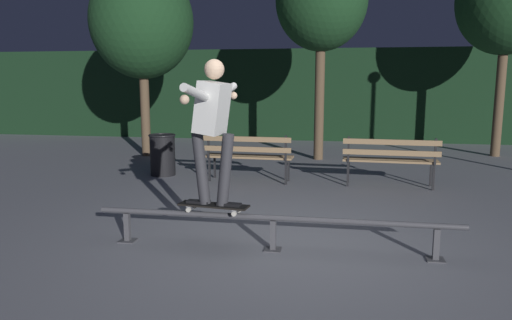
{
  "coord_description": "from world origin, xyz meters",
  "views": [
    {
      "loc": [
        0.68,
        -5.16,
        1.8
      ],
      "look_at": [
        -0.33,
        0.53,
        0.85
      ],
      "focal_mm": 33.48,
      "sensor_mm": 36.0,
      "label": 1
    }
  ],
  "objects_px": {
    "tree_behind_benches": "(321,1)",
    "tree_far_left": "(142,22)",
    "skateboarder": "(213,120)",
    "park_bench_leftmost": "(248,153)",
    "skateboard": "(214,206)",
    "tree_far_right": "(507,1)",
    "grind_rail": "(273,223)",
    "park_bench_left_center": "(390,157)",
    "trash_can": "(163,154)"
  },
  "relations": [
    {
      "from": "park_bench_leftmost",
      "to": "tree_behind_benches",
      "type": "xyz_separation_m",
      "value": [
        1.13,
        2.82,
        3.03
      ]
    },
    {
      "from": "tree_behind_benches",
      "to": "tree_far_left",
      "type": "distance_m",
      "value": 4.21
    },
    {
      "from": "skateboard",
      "to": "park_bench_leftmost",
      "type": "bearing_deg",
      "value": 94.74
    },
    {
      "from": "skateboard",
      "to": "trash_can",
      "type": "bearing_deg",
      "value": 118.33
    },
    {
      "from": "tree_behind_benches",
      "to": "trash_can",
      "type": "bearing_deg",
      "value": -139.48
    },
    {
      "from": "tree_behind_benches",
      "to": "tree_far_left",
      "type": "relative_size",
      "value": 1.04
    },
    {
      "from": "park_bench_left_center",
      "to": "tree_behind_benches",
      "type": "distance_m",
      "value": 4.36
    },
    {
      "from": "park_bench_leftmost",
      "to": "tree_far_left",
      "type": "relative_size",
      "value": 0.36
    },
    {
      "from": "tree_far_left",
      "to": "trash_can",
      "type": "bearing_deg",
      "value": -60.42
    },
    {
      "from": "trash_can",
      "to": "skateboarder",
      "type": "bearing_deg",
      "value": -61.64
    },
    {
      "from": "grind_rail",
      "to": "trash_can",
      "type": "xyz_separation_m",
      "value": [
        -2.69,
        3.78,
        0.11
      ]
    },
    {
      "from": "tree_far_right",
      "to": "skateboard",
      "type": "bearing_deg",
      "value": -124.22
    },
    {
      "from": "tree_behind_benches",
      "to": "trash_can",
      "type": "height_order",
      "value": "tree_behind_benches"
    },
    {
      "from": "skateboard",
      "to": "skateboarder",
      "type": "distance_m",
      "value": 0.94
    },
    {
      "from": "skateboarder",
      "to": "tree_far_left",
      "type": "xyz_separation_m",
      "value": [
        -3.34,
        6.07,
        1.78
      ]
    },
    {
      "from": "park_bench_leftmost",
      "to": "tree_far_left",
      "type": "xyz_separation_m",
      "value": [
        -3.06,
        2.65,
        2.64
      ]
    },
    {
      "from": "skateboarder",
      "to": "park_bench_leftmost",
      "type": "bearing_deg",
      "value": 94.78
    },
    {
      "from": "skateboard",
      "to": "tree_behind_benches",
      "type": "distance_m",
      "value": 7.03
    },
    {
      "from": "park_bench_leftmost",
      "to": "trash_can",
      "type": "distance_m",
      "value": 1.79
    },
    {
      "from": "skateboard",
      "to": "tree_far_right",
      "type": "height_order",
      "value": "tree_far_right"
    },
    {
      "from": "grind_rail",
      "to": "tree_far_right",
      "type": "relative_size",
      "value": 0.8
    },
    {
      "from": "tree_behind_benches",
      "to": "tree_far_left",
      "type": "xyz_separation_m",
      "value": [
        -4.19,
        -0.17,
        -0.39
      ]
    },
    {
      "from": "tree_behind_benches",
      "to": "skateboarder",
      "type": "bearing_deg",
      "value": -97.7
    },
    {
      "from": "skateboard",
      "to": "tree_far_right",
      "type": "xyz_separation_m",
      "value": [
        5.08,
        7.48,
        3.19
      ]
    },
    {
      "from": "tree_far_left",
      "to": "park_bench_leftmost",
      "type": "bearing_deg",
      "value": -40.92
    },
    {
      "from": "grind_rail",
      "to": "park_bench_leftmost",
      "type": "distance_m",
      "value": 3.56
    },
    {
      "from": "grind_rail",
      "to": "tree_behind_benches",
      "type": "xyz_separation_m",
      "value": [
        0.19,
        6.25,
        3.27
      ]
    },
    {
      "from": "park_bench_leftmost",
      "to": "tree_far_right",
      "type": "bearing_deg",
      "value": 37.04
    },
    {
      "from": "skateboarder",
      "to": "park_bench_left_center",
      "type": "bearing_deg",
      "value": 57.35
    },
    {
      "from": "grind_rail",
      "to": "tree_far_right",
      "type": "height_order",
      "value": "tree_far_right"
    },
    {
      "from": "park_bench_left_center",
      "to": "tree_behind_benches",
      "type": "xyz_separation_m",
      "value": [
        -1.35,
        2.82,
        3.03
      ]
    },
    {
      "from": "skateboard",
      "to": "tree_behind_benches",
      "type": "relative_size",
      "value": 0.17
    },
    {
      "from": "grind_rail",
      "to": "skateboarder",
      "type": "distance_m",
      "value": 1.28
    },
    {
      "from": "skateboarder",
      "to": "tree_far_right",
      "type": "height_order",
      "value": "tree_far_right"
    },
    {
      "from": "tree_far_right",
      "to": "park_bench_left_center",
      "type": "bearing_deg",
      "value": -125.47
    },
    {
      "from": "skateboard",
      "to": "tree_far_left",
      "type": "distance_m",
      "value": 7.44
    },
    {
      "from": "park_bench_left_center",
      "to": "tree_far_left",
      "type": "bearing_deg",
      "value": 154.44
    },
    {
      "from": "grind_rail",
      "to": "tree_far_left",
      "type": "bearing_deg",
      "value": 123.35
    },
    {
      "from": "trash_can",
      "to": "tree_far_right",
      "type": "bearing_deg",
      "value": 27.42
    },
    {
      "from": "grind_rail",
      "to": "tree_behind_benches",
      "type": "height_order",
      "value": "tree_behind_benches"
    },
    {
      "from": "skateboard",
      "to": "park_bench_leftmost",
      "type": "height_order",
      "value": "park_bench_leftmost"
    },
    {
      "from": "skateboard",
      "to": "skateboarder",
      "type": "xyz_separation_m",
      "value": [
        0.0,
        -0.0,
        0.94
      ]
    },
    {
      "from": "skateboard",
      "to": "skateboarder",
      "type": "relative_size",
      "value": 0.51
    },
    {
      "from": "park_bench_leftmost",
      "to": "tree_behind_benches",
      "type": "relative_size",
      "value": 0.34
    },
    {
      "from": "park_bench_left_center",
      "to": "trash_can",
      "type": "bearing_deg",
      "value": 175.2
    },
    {
      "from": "grind_rail",
      "to": "tree_far_left",
      "type": "distance_m",
      "value": 7.82
    },
    {
      "from": "grind_rail",
      "to": "park_bench_leftmost",
      "type": "height_order",
      "value": "park_bench_leftmost"
    },
    {
      "from": "tree_behind_benches",
      "to": "park_bench_leftmost",
      "type": "bearing_deg",
      "value": -111.85
    },
    {
      "from": "park_bench_leftmost",
      "to": "tree_behind_benches",
      "type": "distance_m",
      "value": 4.29
    },
    {
      "from": "skateboarder",
      "to": "grind_rail",
      "type": "bearing_deg",
      "value": 0.03
    }
  ]
}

